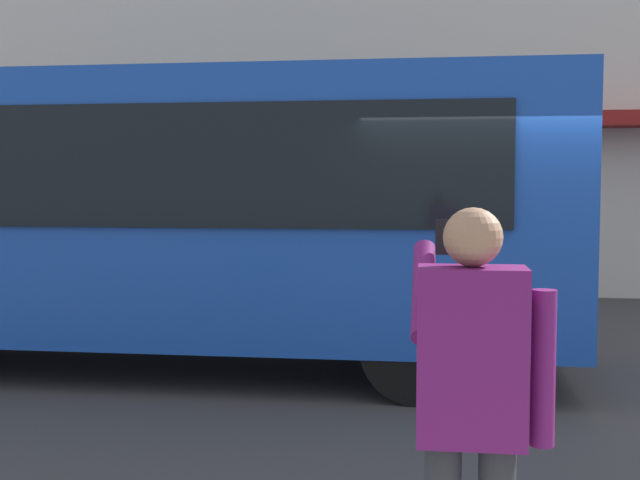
{
  "coord_description": "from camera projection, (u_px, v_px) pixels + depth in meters",
  "views": [
    {
      "loc": [
        0.62,
        7.91,
        1.93
      ],
      "look_at": [
        1.81,
        -0.6,
        1.35
      ],
      "focal_mm": 45.72,
      "sensor_mm": 36.0,
      "label": 1
    }
  ],
  "objects": [
    {
      "name": "pedestrian_photographer",
      "position": [
        472.0,
        397.0,
        3.04
      ],
      "size": [
        0.53,
        0.52,
        1.7
      ],
      "color": "#2D2D33",
      "rests_on": "sidewalk_curb"
    },
    {
      "name": "red_bus",
      "position": [
        132.0,
        208.0,
        8.58
      ],
      "size": [
        9.05,
        2.54,
        3.08
      ],
      "color": "#1947AD",
      "rests_on": "ground_plane"
    },
    {
      "name": "ground_plane",
      "position": [
        497.0,
        385.0,
        7.87
      ],
      "size": [
        60.0,
        60.0,
        0.0
      ],
      "primitive_type": "plane",
      "color": "#38383A"
    }
  ]
}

